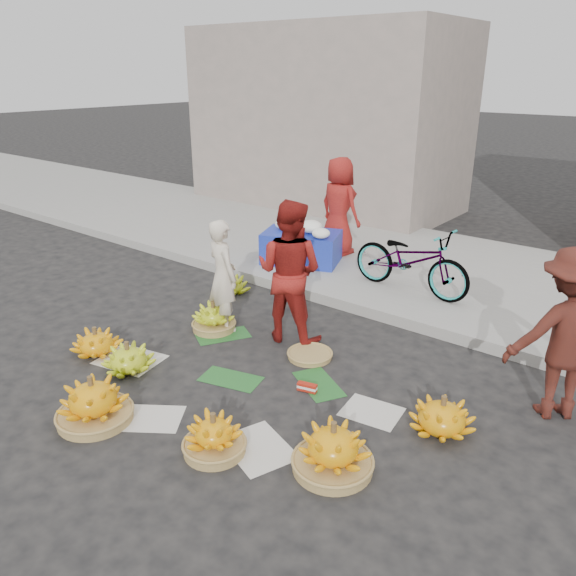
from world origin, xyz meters
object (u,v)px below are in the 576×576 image
Objects in this scene: banana_bunch_0 at (96,342)px; banana_bunch_4 at (333,449)px; bicycle at (411,260)px; vendor_cream at (223,276)px; flower_table at (302,245)px.

banana_bunch_0 is 3.28m from banana_bunch_4.
banana_bunch_0 is at bearing -179.65° from banana_bunch_4.
banana_bunch_4 is at bearing 0.35° from banana_bunch_0.
banana_bunch_0 is at bearing 154.40° from bicycle.
vendor_cream is 0.79× the size of bicycle.
flower_table is (-3.21, 3.83, 0.21)m from banana_bunch_4.
bicycle is at bearing -101.97° from vendor_cream.
banana_bunch_4 is 5.00m from flower_table.
flower_table reaches higher than banana_bunch_4.
vendor_cream is at bearing 151.60° from banana_bunch_4.
banana_bunch_0 is 3.86m from flower_table.
banana_bunch_4 is at bearing -158.87° from bicycle.
flower_table reaches higher than banana_bunch_0.
vendor_cream is (-2.61, 1.41, 0.52)m from banana_bunch_4.
flower_table is (0.08, 3.85, 0.26)m from banana_bunch_0.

